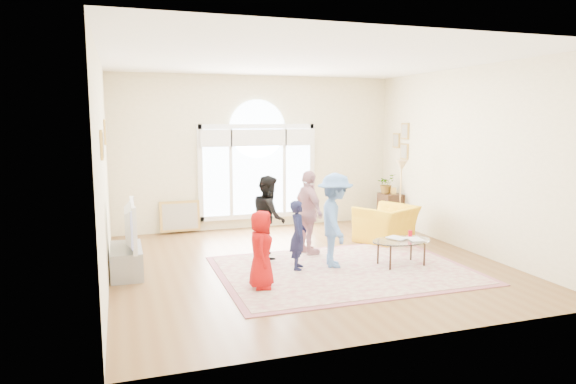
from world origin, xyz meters
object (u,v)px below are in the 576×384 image
object	(u,v)px
area_rug	(344,270)
television	(125,225)
coffee_table	(401,241)
armchair	(386,224)
tv_console	(126,261)

from	to	relation	value
area_rug	television	size ratio (longest dim) A/B	3.05
area_rug	coffee_table	bearing A→B (deg)	-2.83
area_rug	armchair	bearing A→B (deg)	43.92
television	coffee_table	size ratio (longest dim) A/B	1.16
tv_console	television	bearing A→B (deg)	-0.00
television	coffee_table	world-z (taller)	television
tv_console	armchair	size ratio (longest dim) A/B	0.96
tv_console	coffee_table	distance (m)	4.23
tv_console	television	size ratio (longest dim) A/B	0.85
coffee_table	armchair	size ratio (longest dim) A/B	0.98
tv_console	television	world-z (taller)	television
tv_console	armchair	xyz separation A→B (m)	(4.73, 0.65, 0.13)
television	tv_console	bearing A→B (deg)	180.00
tv_console	armchair	world-z (taller)	armchair
area_rug	television	world-z (taller)	television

